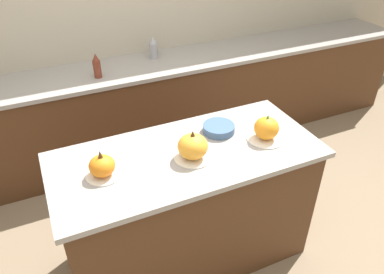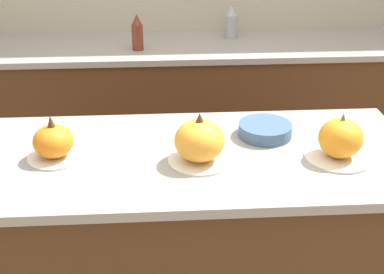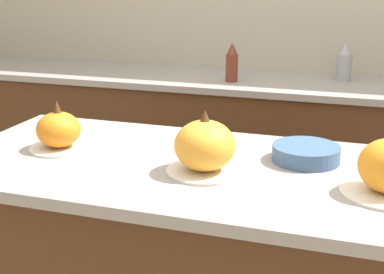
# 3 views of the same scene
# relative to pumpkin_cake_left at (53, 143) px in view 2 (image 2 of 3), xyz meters

# --- Properties ---
(kitchen_island) EXTENTS (1.63, 0.73, 0.92)m
(kitchen_island) POSITION_rel_pumpkin_cake_left_xyz_m (0.51, 0.00, -0.52)
(kitchen_island) COLOR #4C2D19
(kitchen_island) RESTS_ON ground_plane
(back_counter) EXTENTS (6.00, 0.60, 0.92)m
(back_counter) POSITION_rel_pumpkin_cake_left_xyz_m (0.51, 1.39, -0.52)
(back_counter) COLOR #4C2D19
(back_counter) RESTS_ON ground_plane
(pumpkin_cake_left) EXTENTS (0.20, 0.20, 0.17)m
(pumpkin_cake_left) POSITION_rel_pumpkin_cake_left_xyz_m (0.00, 0.00, 0.00)
(pumpkin_cake_left) COLOR silver
(pumpkin_cake_left) RESTS_ON kitchen_island
(pumpkin_cake_center) EXTENTS (0.22, 0.22, 0.19)m
(pumpkin_cake_center) POSITION_rel_pumpkin_cake_left_xyz_m (0.52, -0.05, 0.02)
(pumpkin_cake_center) COLOR silver
(pumpkin_cake_center) RESTS_ON kitchen_island
(pumpkin_cake_right) EXTENTS (0.24, 0.24, 0.18)m
(pumpkin_cake_right) POSITION_rel_pumpkin_cake_left_xyz_m (1.01, -0.06, 0.01)
(pumpkin_cake_right) COLOR silver
(pumpkin_cake_right) RESTS_ON kitchen_island
(bottle_tall) EXTENTS (0.07, 0.07, 0.21)m
(bottle_tall) POSITION_rel_pumpkin_cake_left_xyz_m (0.26, 1.30, 0.04)
(bottle_tall) COLOR maroon
(bottle_tall) RESTS_ON back_counter
(bottle_short) EXTENTS (0.08, 0.08, 0.20)m
(bottle_short) POSITION_rel_pumpkin_cake_left_xyz_m (0.83, 1.51, 0.03)
(bottle_short) COLOR #99999E
(bottle_short) RESTS_ON back_counter
(mixing_bowl) EXTENTS (0.21, 0.21, 0.05)m
(mixing_bowl) POSITION_rel_pumpkin_cake_left_xyz_m (0.78, 0.13, -0.04)
(mixing_bowl) COLOR #3D5B84
(mixing_bowl) RESTS_ON kitchen_island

